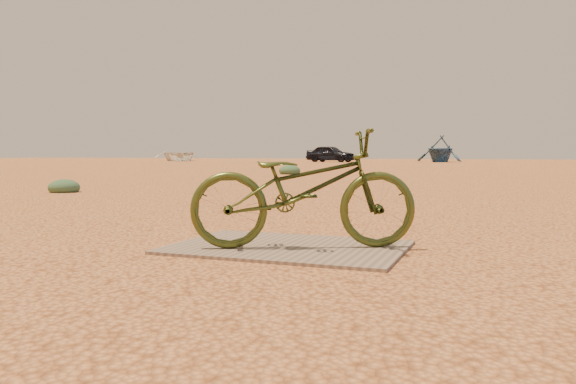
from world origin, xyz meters
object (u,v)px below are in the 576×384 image
(bicycle, at_px, (304,189))
(boat_near_left, at_px, (178,154))
(car, at_px, (330,154))
(plywood_board, at_px, (288,247))
(boat_far_left, at_px, (440,149))

(bicycle, height_order, boat_near_left, boat_near_left)
(car, bearing_deg, plywood_board, -153.23)
(boat_far_left, bearing_deg, boat_near_left, -162.74)
(bicycle, relative_size, boat_near_left, 0.29)
(car, xyz_separation_m, boat_far_left, (7.62, 2.66, 0.38))
(plywood_board, relative_size, car, 0.45)
(bicycle, xyz_separation_m, boat_near_left, (-24.29, 37.45, 0.13))
(bicycle, distance_m, boat_far_left, 39.13)
(car, bearing_deg, boat_far_left, -60.07)
(boat_far_left, bearing_deg, plywood_board, -72.76)
(plywood_board, distance_m, bicycle, 0.44)
(plywood_board, distance_m, car, 37.80)
(plywood_board, distance_m, boat_far_left, 39.09)
(plywood_board, height_order, boat_far_left, boat_far_left)
(bicycle, bearing_deg, car, -8.09)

